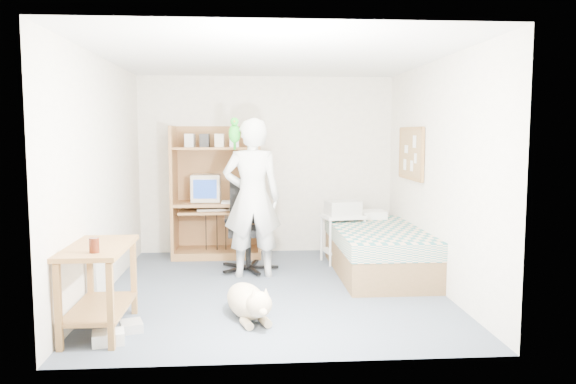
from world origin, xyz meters
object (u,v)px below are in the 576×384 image
object	(u,v)px
computer_hutch	(217,197)
dog	(248,301)
side_desk	(99,275)
person	(252,198)
office_chair	(248,238)
printer_cart	(343,231)
bed	(377,250)

from	to	relation	value
computer_hutch	dog	world-z (taller)	computer_hutch
side_desk	person	distance (m)	2.27
side_desk	office_chair	distance (m)	2.46
office_chair	printer_cart	world-z (taller)	office_chair
person	printer_cart	world-z (taller)	person
printer_cart	bed	bearing A→B (deg)	-72.19
office_chair	dog	distance (m)	1.89
office_chair	dog	size ratio (longest dim) A/B	1.15
office_chair	printer_cart	xyz separation A→B (m)	(1.24, 0.32, 0.02)
computer_hutch	person	bearing A→B (deg)	-67.35
person	computer_hutch	bearing A→B (deg)	-68.79
bed	office_chair	world-z (taller)	office_chair
side_desk	office_chair	size ratio (longest dim) A/B	0.88
side_desk	bed	bearing A→B (deg)	32.50
side_desk	person	world-z (taller)	person
computer_hutch	bed	size ratio (longest dim) A/B	0.89
computer_hutch	person	xyz separation A→B (m)	(0.48, -1.15, 0.12)
office_chair	person	size ratio (longest dim) A/B	0.60
bed	dog	bearing A→B (deg)	-134.70
side_desk	dog	distance (m)	1.34
bed	person	xyz separation A→B (m)	(-1.52, -0.03, 0.65)
office_chair	bed	bearing A→B (deg)	-11.70
dog	printer_cart	bearing A→B (deg)	43.26
person	side_desk	bearing A→B (deg)	51.93
bed	person	bearing A→B (deg)	-178.97
person	printer_cart	xyz separation A→B (m)	(1.19, 0.63, -0.52)
side_desk	printer_cart	xyz separation A→B (m)	(2.52, 2.42, -0.07)
side_desk	printer_cart	size ratio (longest dim) A/B	1.57
computer_hutch	printer_cart	bearing A→B (deg)	-17.34
person	dog	xyz separation A→B (m)	(-0.05, -1.56, -0.78)
office_chair	printer_cart	bearing A→B (deg)	12.76
office_chair	printer_cart	size ratio (longest dim) A/B	1.77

